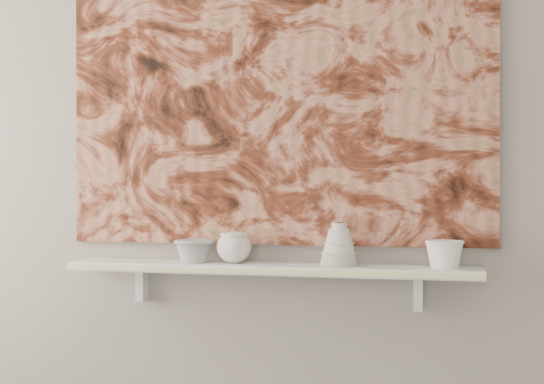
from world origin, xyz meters
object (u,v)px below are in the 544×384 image
(bell_vessel, at_px, (339,244))
(bowl_white, at_px, (445,254))
(cup_cream, at_px, (234,247))
(shelf, at_px, (270,268))
(painting, at_px, (275,87))
(bowl_grey, at_px, (194,251))

(bell_vessel, distance_m, bowl_white, 0.34)
(cup_cream, bearing_deg, shelf, 0.00)
(cup_cream, xyz_separation_m, bell_vessel, (0.36, 0.00, 0.02))
(painting, xyz_separation_m, bowl_grey, (-0.27, -0.08, -0.57))
(shelf, height_order, painting, painting)
(painting, bearing_deg, bell_vessel, -18.97)
(bell_vessel, relative_size, bowl_white, 1.15)
(painting, distance_m, cup_cream, 0.58)
(bowl_grey, bearing_deg, bell_vessel, 0.00)
(bowl_grey, distance_m, bell_vessel, 0.51)
(bowl_grey, xyz_separation_m, bell_vessel, (0.51, 0.00, 0.03))
(shelf, height_order, bowl_white, bowl_white)
(painting, relative_size, bowl_white, 12.08)
(bowl_grey, bearing_deg, shelf, 0.00)
(bowl_grey, distance_m, cup_cream, 0.14)
(shelf, distance_m, cup_cream, 0.14)
(painting, distance_m, bowl_white, 0.81)
(painting, height_order, bowl_white, painting)
(cup_cream, relative_size, bell_vessel, 0.83)
(bowl_grey, height_order, bell_vessel, bell_vessel)
(shelf, distance_m, bell_vessel, 0.25)
(shelf, xyz_separation_m, bowl_grey, (-0.27, 0.00, 0.06))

